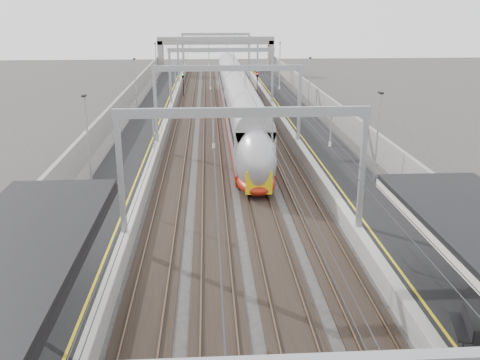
{
  "coord_description": "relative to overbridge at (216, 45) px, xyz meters",
  "views": [
    {
      "loc": [
        -1.76,
        -4.43,
        12.42
      ],
      "look_at": [
        0.0,
        24.53,
        2.96
      ],
      "focal_mm": 40.0,
      "sensor_mm": 36.0,
      "label": 1
    }
  ],
  "objects": [
    {
      "name": "platform_left",
      "position": [
        -8.0,
        -55.0,
        -4.81
      ],
      "size": [
        4.0,
        120.0,
        1.0
      ],
      "primitive_type": "cube",
      "color": "black",
      "rests_on": "ground"
    },
    {
      "name": "platform_right",
      "position": [
        8.0,
        -55.0,
        -4.81
      ],
      "size": [
        4.0,
        120.0,
        1.0
      ],
      "primitive_type": "cube",
      "color": "black",
      "rests_on": "ground"
    },
    {
      "name": "tracks",
      "position": [
        0.0,
        -55.0,
        -5.26
      ],
      "size": [
        11.4,
        140.0,
        0.2
      ],
      "color": "black",
      "rests_on": "ground"
    },
    {
      "name": "overhead_line",
      "position": [
        0.0,
        -48.38,
        0.83
      ],
      "size": [
        13.0,
        140.0,
        6.6
      ],
      "color": "#919499",
      "rests_on": "platform_left"
    },
    {
      "name": "overbridge",
      "position": [
        0.0,
        0.0,
        0.0
      ],
      "size": [
        22.0,
        2.2,
        6.9
      ],
      "color": "gray",
      "rests_on": "ground"
    },
    {
      "name": "wall_left",
      "position": [
        -11.2,
        -55.0,
        -3.71
      ],
      "size": [
        0.3,
        120.0,
        3.2
      ],
      "primitive_type": "cube",
      "color": "gray",
      "rests_on": "ground"
    },
    {
      "name": "wall_right",
      "position": [
        11.2,
        -55.0,
        -3.71
      ],
      "size": [
        0.3,
        120.0,
        3.2
      ],
      "primitive_type": "cube",
      "color": "gray",
      "rests_on": "ground"
    },
    {
      "name": "train",
      "position": [
        1.5,
        -47.33,
        -3.13
      ],
      "size": [
        2.83,
        51.52,
        4.47
      ],
      "color": "#9B1C0E",
      "rests_on": "ground"
    },
    {
      "name": "bench",
      "position": [
        7.22,
        -88.42,
        -3.71
      ],
      "size": [
        0.96,
        1.98,
        0.99
      ],
      "color": "black",
      "rests_on": "platform_right"
    },
    {
      "name": "signal_green",
      "position": [
        -5.2,
        -27.77,
        -2.89
      ],
      "size": [
        0.32,
        0.32,
        3.48
      ],
      "color": "black",
      "rests_on": "ground"
    },
    {
      "name": "signal_red_near",
      "position": [
        3.2,
        -30.67,
        -2.89
      ],
      "size": [
        0.32,
        0.32,
        3.48
      ],
      "color": "black",
      "rests_on": "ground"
    },
    {
      "name": "signal_red_far",
      "position": [
        5.4,
        -27.52,
        -2.89
      ],
      "size": [
        0.32,
        0.32,
        3.48
      ],
      "color": "black",
      "rests_on": "ground"
    }
  ]
}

